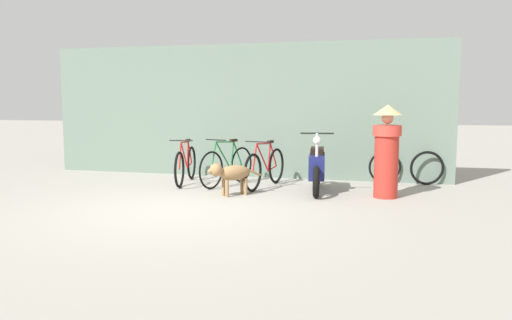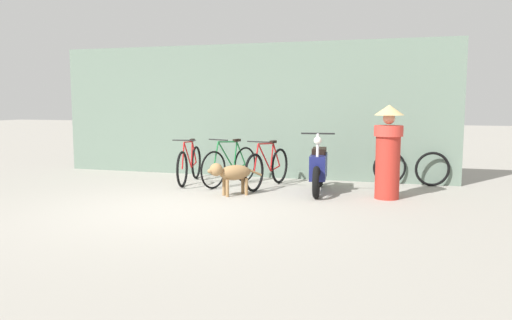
{
  "view_description": "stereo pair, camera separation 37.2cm",
  "coord_description": "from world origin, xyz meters",
  "px_view_note": "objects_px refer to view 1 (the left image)",
  "views": [
    {
      "loc": [
        3.02,
        -6.9,
        1.65
      ],
      "look_at": [
        0.92,
        1.3,
        0.65
      ],
      "focal_mm": 35.0,
      "sensor_mm": 36.0,
      "label": 1
    },
    {
      "loc": [
        3.38,
        -6.8,
        1.65
      ],
      "look_at": [
        0.92,
        1.3,
        0.65
      ],
      "focal_mm": 35.0,
      "sensor_mm": 36.0,
      "label": 2
    }
  ],
  "objects_px": {
    "bicycle_0": "(186,165)",
    "stray_dog": "(231,173)",
    "spare_tire_left": "(427,168)",
    "spare_tire_right": "(385,167)",
    "bicycle_1": "(227,166)",
    "motorcycle": "(317,168)",
    "bicycle_2": "(265,168)",
    "person_in_robes": "(387,149)"
  },
  "relations": [
    {
      "from": "bicycle_1",
      "to": "stray_dog",
      "type": "bearing_deg",
      "value": 39.63
    },
    {
      "from": "bicycle_0",
      "to": "motorcycle",
      "type": "bearing_deg",
      "value": 74.15
    },
    {
      "from": "person_in_robes",
      "to": "stray_dog",
      "type": "bearing_deg",
      "value": -3.54
    },
    {
      "from": "bicycle_2",
      "to": "bicycle_1",
      "type": "bearing_deg",
      "value": -80.53
    },
    {
      "from": "bicycle_0",
      "to": "spare_tire_left",
      "type": "distance_m",
      "value": 4.8
    },
    {
      "from": "bicycle_1",
      "to": "bicycle_2",
      "type": "height_order",
      "value": "bicycle_1"
    },
    {
      "from": "bicycle_0",
      "to": "stray_dog",
      "type": "xyz_separation_m",
      "value": [
        1.29,
        -1.08,
        0.03
      ]
    },
    {
      "from": "bicycle_0",
      "to": "bicycle_1",
      "type": "distance_m",
      "value": 0.89
    },
    {
      "from": "bicycle_2",
      "to": "spare_tire_right",
      "type": "xyz_separation_m",
      "value": [
        2.23,
        1.04,
        -0.05
      ]
    },
    {
      "from": "bicycle_2",
      "to": "spare_tire_left",
      "type": "relative_size",
      "value": 2.61
    },
    {
      "from": "stray_dog",
      "to": "bicycle_1",
      "type": "bearing_deg",
      "value": -113.16
    },
    {
      "from": "stray_dog",
      "to": "spare_tire_right",
      "type": "xyz_separation_m",
      "value": [
        2.61,
        2.05,
        -0.07
      ]
    },
    {
      "from": "bicycle_2",
      "to": "person_in_robes",
      "type": "relative_size",
      "value": 1.11
    },
    {
      "from": "bicycle_1",
      "to": "person_in_robes",
      "type": "distance_m",
      "value": 3.1
    },
    {
      "from": "bicycle_2",
      "to": "motorcycle",
      "type": "bearing_deg",
      "value": 88.42
    },
    {
      "from": "stray_dog",
      "to": "spare_tire_left",
      "type": "xyz_separation_m",
      "value": [
        3.42,
        2.05,
        -0.06
      ]
    },
    {
      "from": "stray_dog",
      "to": "spare_tire_right",
      "type": "relative_size",
      "value": 1.23
    },
    {
      "from": "stray_dog",
      "to": "person_in_robes",
      "type": "bearing_deg",
      "value": 147.06
    },
    {
      "from": "bicycle_2",
      "to": "motorcycle",
      "type": "relative_size",
      "value": 0.98
    },
    {
      "from": "bicycle_1",
      "to": "spare_tire_left",
      "type": "bearing_deg",
      "value": 123.58
    },
    {
      "from": "bicycle_0",
      "to": "bicycle_2",
      "type": "height_order",
      "value": "bicycle_2"
    },
    {
      "from": "spare_tire_left",
      "to": "person_in_robes",
      "type": "bearing_deg",
      "value": -117.38
    },
    {
      "from": "bicycle_2",
      "to": "spare_tire_right",
      "type": "height_order",
      "value": "bicycle_2"
    },
    {
      "from": "bicycle_0",
      "to": "spare_tire_right",
      "type": "relative_size",
      "value": 2.67
    },
    {
      "from": "bicycle_2",
      "to": "motorcycle",
      "type": "distance_m",
      "value": 1.05
    },
    {
      "from": "bicycle_2",
      "to": "person_in_robes",
      "type": "bearing_deg",
      "value": 88.88
    },
    {
      "from": "bicycle_2",
      "to": "spare_tire_left",
      "type": "xyz_separation_m",
      "value": [
        3.04,
        1.04,
        -0.04
      ]
    },
    {
      "from": "bicycle_0",
      "to": "bicycle_2",
      "type": "distance_m",
      "value": 1.67
    },
    {
      "from": "motorcycle",
      "to": "bicycle_0",
      "type": "bearing_deg",
      "value": -102.94
    },
    {
      "from": "bicycle_1",
      "to": "motorcycle",
      "type": "bearing_deg",
      "value": 100.53
    },
    {
      "from": "stray_dog",
      "to": "spare_tire_left",
      "type": "distance_m",
      "value": 3.99
    },
    {
      "from": "bicycle_0",
      "to": "stray_dog",
      "type": "bearing_deg",
      "value": 40.52
    },
    {
      "from": "stray_dog",
      "to": "spare_tire_right",
      "type": "bearing_deg",
      "value": 174.07
    },
    {
      "from": "bicycle_2",
      "to": "spare_tire_left",
      "type": "distance_m",
      "value": 3.21
    },
    {
      "from": "bicycle_1",
      "to": "motorcycle",
      "type": "xyz_separation_m",
      "value": [
        1.8,
        -0.26,
        0.05
      ]
    },
    {
      "from": "bicycle_1",
      "to": "motorcycle",
      "type": "height_order",
      "value": "motorcycle"
    },
    {
      "from": "bicycle_1",
      "to": "stray_dog",
      "type": "xyz_separation_m",
      "value": [
        0.4,
        -1.04,
        0.01
      ]
    },
    {
      "from": "stray_dog",
      "to": "motorcycle",
      "type": "bearing_deg",
      "value": 164.86
    },
    {
      "from": "bicycle_0",
      "to": "bicycle_1",
      "type": "bearing_deg",
      "value": 77.53
    },
    {
      "from": "bicycle_1",
      "to": "bicycle_2",
      "type": "relative_size",
      "value": 0.93
    },
    {
      "from": "bicycle_1",
      "to": "motorcycle",
      "type": "relative_size",
      "value": 0.92
    },
    {
      "from": "stray_dog",
      "to": "bicycle_2",
      "type": "bearing_deg",
      "value": -154.63
    }
  ]
}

